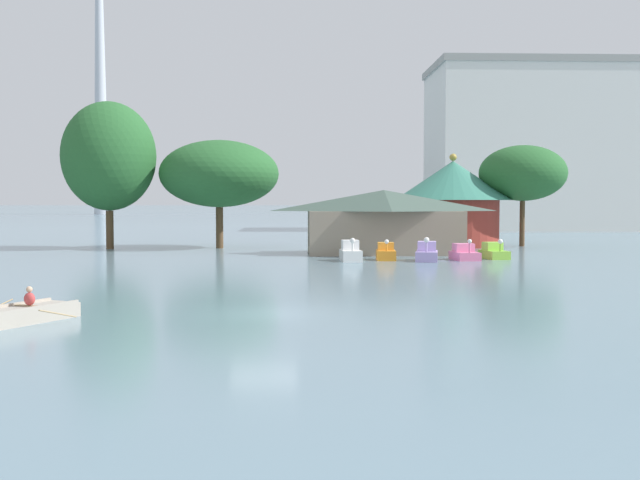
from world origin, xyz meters
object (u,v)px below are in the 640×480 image
object	(u,v)px
background_building_block	(538,148)
shoreline_tree_right	(523,173)
pedal_boat_lime	(494,252)
pedal_boat_white	(351,253)
pedal_boat_pink	(464,253)
shoreline_tree_mid	(219,174)
pedal_boat_orange	(386,253)
shoreline_tree_tall_left	(109,156)
pedal_boat_lavender	(427,253)
green_roof_pavilion	(453,198)
rowboat_with_rower	(23,314)
boathouse	(384,220)

from	to	relation	value
background_building_block	shoreline_tree_right	bearing A→B (deg)	-109.62
shoreline_tree_right	background_building_block	world-z (taller)	background_building_block
pedal_boat_lime	background_building_block	size ratio (longest dim) A/B	0.09
pedal_boat_white	pedal_boat_pink	xyz separation A→B (m)	(8.34, 0.62, -0.12)
shoreline_tree_mid	background_building_block	world-z (taller)	background_building_block
pedal_boat_lime	shoreline_tree_mid	world-z (taller)	shoreline_tree_mid
pedal_boat_orange	background_building_block	size ratio (longest dim) A/B	0.08
shoreline_tree_tall_left	pedal_boat_lavender	bearing A→B (deg)	-30.15
pedal_boat_lavender	green_roof_pavilion	world-z (taller)	green_roof_pavilion
pedal_boat_lime	background_building_block	world-z (taller)	background_building_block
pedal_boat_lavender	shoreline_tree_right	distance (m)	22.52
pedal_boat_white	shoreline_tree_right	distance (m)	25.73
pedal_boat_lavender	pedal_boat_pink	xyz separation A→B (m)	(2.90, 0.83, -0.09)
green_roof_pavilion	background_building_block	world-z (taller)	background_building_block
rowboat_with_rower	pedal_boat_lime	distance (m)	38.17
pedal_boat_white	green_roof_pavilion	xyz separation A→B (m)	(11.22, 18.41, 3.95)
pedal_boat_lavender	green_roof_pavilion	distance (m)	19.90
pedal_boat_orange	green_roof_pavilion	distance (m)	20.07
pedal_boat_white	shoreline_tree_mid	xyz separation A→B (m)	(-10.74, 15.47, 6.16)
boathouse	background_building_block	xyz separation A→B (m)	(29.50, 52.34, 9.61)
shoreline_tree_tall_left	shoreline_tree_mid	distance (m)	9.89
shoreline_tree_right	shoreline_tree_tall_left	bearing A→B (deg)	-175.94
boathouse	pedal_boat_lime	bearing A→B (deg)	-38.02
pedal_boat_lavender	shoreline_tree_mid	xyz separation A→B (m)	(-16.18, 15.68, 6.20)
boathouse	shoreline_tree_tall_left	xyz separation A→B (m)	(-23.78, 7.32, 5.56)
shoreline_tree_right	pedal_boat_pink	bearing A→B (deg)	-118.93
pedal_boat_orange	pedal_boat_lavender	bearing A→B (deg)	75.51
rowboat_with_rower	shoreline_tree_tall_left	size ratio (longest dim) A/B	0.32
shoreline_tree_tall_left	pedal_boat_pink	bearing A→B (deg)	-26.27
shoreline_tree_tall_left	shoreline_tree_right	distance (m)	38.32
rowboat_with_rower	green_roof_pavilion	world-z (taller)	green_roof_pavilion
shoreline_tree_mid	pedal_boat_pink	bearing A→B (deg)	-37.87
pedal_boat_white	green_roof_pavilion	distance (m)	21.92
pedal_boat_orange	pedal_boat_lime	world-z (taller)	pedal_boat_orange
pedal_boat_orange	pedal_boat_lime	xyz separation A→B (m)	(8.16, 0.95, -0.03)
boathouse	shoreline_tree_tall_left	size ratio (longest dim) A/B	1.00
pedal_boat_orange	pedal_boat_white	bearing A→B (deg)	-70.54
pedal_boat_white	pedal_boat_lime	bearing A→B (deg)	96.27
shoreline_tree_right	background_building_block	xyz separation A→B (m)	(15.08, 42.31, 5.40)
shoreline_tree_right	green_roof_pavilion	bearing A→B (deg)	172.58
pedal_boat_white	shoreline_tree_tall_left	bearing A→B (deg)	-128.47
background_building_block	pedal_boat_lavender	bearing A→B (deg)	-114.47
rowboat_with_rower	shoreline_tree_mid	size ratio (longest dim) A/B	0.39
pedal_boat_orange	shoreline_tree_right	size ratio (longest dim) A/B	0.26
pedal_boat_orange	shoreline_tree_tall_left	xyz separation A→B (m)	(-23.11, 14.12, 7.76)
pedal_boat_lime	boathouse	bearing A→B (deg)	-137.00
pedal_boat_white	pedal_boat_lavender	world-z (taller)	pedal_boat_lavender
pedal_boat_orange	shoreline_tree_mid	xyz separation A→B (m)	(-13.37, 14.74, 6.24)
pedal_boat_lime	shoreline_tree_tall_left	size ratio (longest dim) A/B	0.22
pedal_boat_white	shoreline_tree_tall_left	distance (m)	26.45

